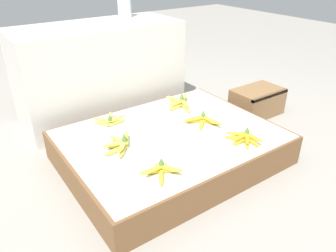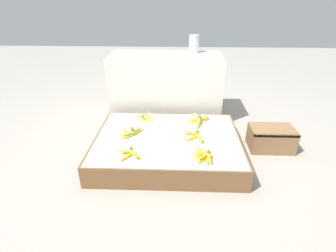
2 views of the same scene
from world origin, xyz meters
name	(u,v)px [view 1 (image 1 of 2)]	position (x,y,z in m)	size (l,w,h in m)	color
ground_plane	(171,160)	(0.00, 0.00, 0.00)	(10.00, 10.00, 0.00)	gray
display_platform	(171,147)	(0.00, 0.00, 0.09)	(1.24, 0.94, 0.19)	brown
back_vendor_table	(101,72)	(-0.05, 0.84, 0.35)	(1.19, 0.52, 0.70)	beige
wooden_crate	(257,102)	(0.94, 0.15, 0.10)	(0.39, 0.25, 0.21)	olive
banana_bunch_front_left	(161,170)	(-0.27, -0.30, 0.21)	(0.20, 0.17, 0.09)	gold
banana_bunch_front_midleft	(245,138)	(0.29, -0.31, 0.21)	(0.17, 0.20, 0.09)	gold
banana_bunch_middle_left	(120,144)	(-0.32, 0.03, 0.21)	(0.22, 0.21, 0.10)	#DBCC4C
banana_bunch_middle_midleft	(203,120)	(0.24, -0.01, 0.21)	(0.20, 0.22, 0.09)	gold
banana_bunch_back_left	(110,120)	(-0.24, 0.33, 0.21)	(0.20, 0.16, 0.08)	gold
banana_bunch_back_midleft	(180,102)	(0.28, 0.28, 0.22)	(0.24, 0.25, 0.10)	#DBCC4C
glass_jar	(124,5)	(0.25, 0.96, 0.79)	(0.11, 0.11, 0.19)	silver
foam_tray_white	(83,23)	(-0.13, 0.87, 0.71)	(0.28, 0.20, 0.02)	white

